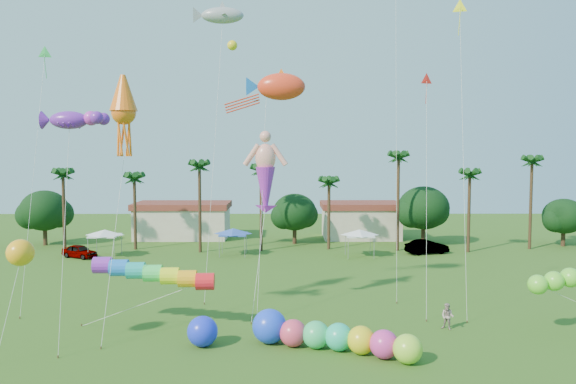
{
  "coord_description": "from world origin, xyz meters",
  "views": [
    {
      "loc": [
        -0.17,
        -25.16,
        11.46
      ],
      "look_at": [
        0.0,
        10.0,
        9.0
      ],
      "focal_mm": 35.0,
      "sensor_mm": 36.0,
      "label": 1
    }
  ],
  "objects_px": {
    "spectator_b": "(448,317)",
    "caterpillar_inflatable": "(328,336)",
    "car_b": "(427,247)",
    "blue_ball": "(202,331)",
    "car_a": "(80,251)"
  },
  "relations": [
    {
      "from": "spectator_b",
      "to": "blue_ball",
      "type": "relative_size",
      "value": 0.94
    },
    {
      "from": "blue_ball",
      "to": "car_b",
      "type": "bearing_deg",
      "value": 55.41
    },
    {
      "from": "car_a",
      "to": "blue_ball",
      "type": "height_order",
      "value": "blue_ball"
    },
    {
      "from": "car_a",
      "to": "spectator_b",
      "type": "xyz_separation_m",
      "value": [
        33.06,
        -25.14,
        0.14
      ]
    },
    {
      "from": "car_a",
      "to": "blue_ball",
      "type": "xyz_separation_m",
      "value": [
        17.62,
        -28.26,
        0.2
      ]
    },
    {
      "from": "car_a",
      "to": "car_b",
      "type": "xyz_separation_m",
      "value": [
        38.64,
        2.22,
        0.09
      ]
    },
    {
      "from": "car_a",
      "to": "spectator_b",
      "type": "bearing_deg",
      "value": -99.53
    },
    {
      "from": "car_a",
      "to": "blue_ball",
      "type": "relative_size",
      "value": 2.3
    },
    {
      "from": "blue_ball",
      "to": "car_a",
      "type": "bearing_deg",
      "value": 121.95
    },
    {
      "from": "spectator_b",
      "to": "blue_ball",
      "type": "height_order",
      "value": "blue_ball"
    },
    {
      "from": "car_a",
      "to": "blue_ball",
      "type": "bearing_deg",
      "value": -120.33
    },
    {
      "from": "caterpillar_inflatable",
      "to": "car_b",
      "type": "bearing_deg",
      "value": 89.06
    },
    {
      "from": "car_a",
      "to": "spectator_b",
      "type": "height_order",
      "value": "spectator_b"
    },
    {
      "from": "spectator_b",
      "to": "caterpillar_inflatable",
      "type": "height_order",
      "value": "caterpillar_inflatable"
    },
    {
      "from": "car_b",
      "to": "blue_ball",
      "type": "distance_m",
      "value": 37.02
    }
  ]
}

